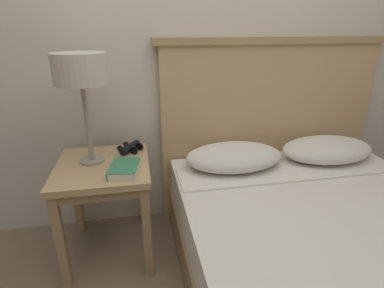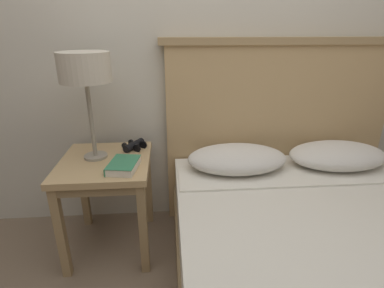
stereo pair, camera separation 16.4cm
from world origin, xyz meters
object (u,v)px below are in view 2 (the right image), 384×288
(nightstand, at_px, (106,173))
(table_lamp, at_px, (85,70))
(book_on_nightstand, at_px, (123,165))
(bed, at_px, (331,263))
(binoculars_pair, at_px, (134,145))

(nightstand, relative_size, table_lamp, 1.00)
(table_lamp, xyz_separation_m, book_on_nightstand, (0.18, -0.17, -0.47))
(bed, relative_size, table_lamp, 3.33)
(binoculars_pair, bearing_deg, book_on_nightstand, -95.93)
(bed, height_order, book_on_nightstand, bed)
(nightstand, bearing_deg, bed, -26.92)
(book_on_nightstand, height_order, binoculars_pair, binoculars_pair)
(nightstand, xyz_separation_m, book_on_nightstand, (0.12, -0.13, 0.11))
(bed, bearing_deg, binoculars_pair, 142.94)
(bed, xyz_separation_m, book_on_nightstand, (-0.97, 0.43, 0.33))
(nightstand, distance_m, book_on_nightstand, 0.20)
(book_on_nightstand, bearing_deg, table_lamp, 136.92)
(nightstand, bearing_deg, table_lamp, 143.97)
(binoculars_pair, bearing_deg, nightstand, -134.09)
(table_lamp, relative_size, book_on_nightstand, 2.63)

